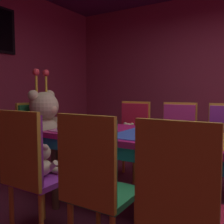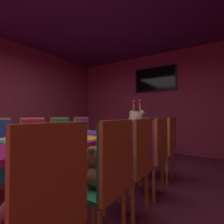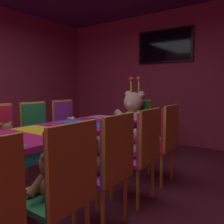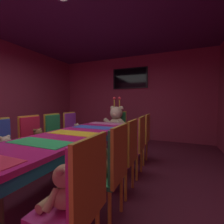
% 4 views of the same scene
% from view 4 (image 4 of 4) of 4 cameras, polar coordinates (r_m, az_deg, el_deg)
% --- Properties ---
extents(ground_plane, '(7.90, 7.90, 0.00)m').
position_cam_4_polar(ground_plane, '(2.69, -14.12, -23.36)').
color(ground_plane, '#591E33').
extents(wall_back, '(5.20, 0.12, 2.80)m').
position_cam_4_polar(wall_back, '(5.32, 6.94, 5.36)').
color(wall_back, '#99334C').
rests_on(wall_back, ground_plane).
extents(banquet_table, '(0.90, 2.92, 0.75)m').
position_cam_4_polar(banquet_table, '(2.47, -14.33, -9.58)').
color(banquet_table, '#C61E72').
rests_on(banquet_table, ground_plane).
extents(teddy_left_1, '(0.23, 0.30, 0.29)m').
position_cam_4_polar(teddy_left_1, '(2.66, -34.98, -10.81)').
color(teddy_left_1, beige).
rests_on(teddy_left_1, chair_left_1).
extents(chair_left_2, '(0.42, 0.41, 0.98)m').
position_cam_4_polar(chair_left_2, '(3.07, -27.62, -8.47)').
color(chair_left_2, red).
rests_on(chair_left_2, ground_plane).
extents(teddy_left_2, '(0.25, 0.33, 0.31)m').
position_cam_4_polar(teddy_left_2, '(2.96, -25.80, -8.95)').
color(teddy_left_2, brown).
rests_on(teddy_left_2, chair_left_2).
extents(chair_left_3, '(0.42, 0.41, 0.98)m').
position_cam_4_polar(chair_left_3, '(3.42, -20.58, -7.12)').
color(chair_left_3, '#268C4C').
rests_on(chair_left_3, ground_plane).
extents(chair_left_4, '(0.42, 0.41, 0.98)m').
position_cam_4_polar(chair_left_4, '(3.86, -14.72, -5.86)').
color(chair_left_4, purple).
rests_on(chair_left_4, ground_plane).
extents(teddy_left_4, '(0.21, 0.27, 0.26)m').
position_cam_4_polar(teddy_left_4, '(3.78, -13.00, -6.44)').
color(teddy_left_4, beige).
rests_on(teddy_left_4, chair_left_4).
extents(chair_right_0, '(0.42, 0.41, 0.98)m').
position_cam_4_polar(chair_right_0, '(1.18, -11.54, -27.60)').
color(chair_right_0, '#CC338C').
rests_on(chair_right_0, ground_plane).
extents(teddy_right_0, '(0.26, 0.34, 0.32)m').
position_cam_4_polar(teddy_right_0, '(1.26, -17.65, -25.68)').
color(teddy_right_0, tan).
rests_on(teddy_right_0, chair_right_0).
extents(chair_right_1, '(0.42, 0.41, 0.98)m').
position_cam_4_polar(chair_right_1, '(1.61, 0.25, -18.72)').
color(chair_right_1, '#268C4C').
rests_on(chair_right_1, ground_plane).
extents(teddy_right_1, '(0.26, 0.34, 0.32)m').
position_cam_4_polar(teddy_right_1, '(1.67, -4.64, -17.92)').
color(teddy_right_1, olive).
rests_on(teddy_right_1, chair_right_1).
extents(chair_right_2, '(0.42, 0.41, 0.98)m').
position_cam_4_polar(chair_right_2, '(2.07, 5.61, -13.68)').
color(chair_right_2, purple).
rests_on(chair_right_2, ground_plane).
extents(teddy_right_2, '(0.27, 0.35, 0.33)m').
position_cam_4_polar(teddy_right_2, '(2.12, 1.71, -13.21)').
color(teddy_right_2, brown).
rests_on(teddy_right_2, chair_right_2).
extents(chair_right_3, '(0.42, 0.41, 0.98)m').
position_cam_4_polar(chair_right_3, '(2.58, 9.40, -10.33)').
color(chair_right_3, '#CC338C').
rests_on(chair_right_3, ground_plane).
extents(teddy_right_3, '(0.25, 0.32, 0.30)m').
position_cam_4_polar(teddy_right_3, '(2.62, 6.26, -10.32)').
color(teddy_right_3, tan).
rests_on(teddy_right_3, chair_right_3).
extents(chair_right_4, '(0.42, 0.41, 0.98)m').
position_cam_4_polar(chair_right_4, '(3.15, 11.73, -7.88)').
color(chair_right_4, red).
rests_on(chair_right_4, ground_plane).
extents(teddy_right_4, '(0.22, 0.28, 0.26)m').
position_cam_4_polar(teddy_right_4, '(3.18, 9.18, -8.19)').
color(teddy_right_4, beige).
rests_on(teddy_right_4, chair_right_4).
extents(throne_chair, '(0.41, 0.42, 0.98)m').
position_cam_4_polar(throne_chair, '(4.22, 2.40, -4.98)').
color(throne_chair, '#268C4C').
rests_on(throne_chair, ground_plane).
extents(king_teddy_bear, '(0.72, 0.55, 0.92)m').
position_cam_4_polar(king_teddy_bear, '(4.05, 1.56, -3.12)').
color(king_teddy_bear, beige).
rests_on(king_teddy_bear, throne_chair).
extents(wall_tv, '(1.19, 0.06, 0.69)m').
position_cam_4_polar(wall_tv, '(5.30, 6.71, 12.44)').
color(wall_tv, black).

